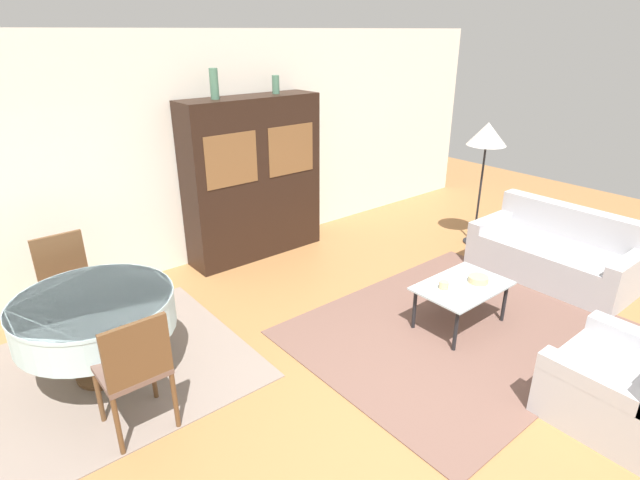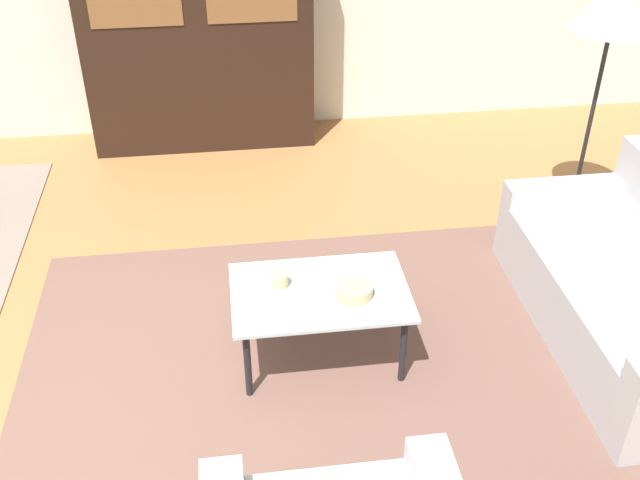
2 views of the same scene
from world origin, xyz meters
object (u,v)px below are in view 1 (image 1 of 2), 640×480
at_px(coffee_table, 462,289).
at_px(dining_table, 95,314).
at_px(dining_chair_near, 134,367).
at_px(vase_tall, 214,84).
at_px(floor_lamp, 487,138).
at_px(couch, 556,254).
at_px(dining_chair_far, 67,279).
at_px(armchair, 629,387).
at_px(vase_short, 276,85).
at_px(bowl, 478,279).
at_px(cup, 444,285).
at_px(display_cabinet, 253,179).

bearing_deg(coffee_table, dining_table, 154.06).
height_order(dining_chair_near, vase_tall, vase_tall).
bearing_deg(floor_lamp, vase_tall, 150.92).
distance_m(couch, dining_chair_near, 4.72).
bearing_deg(dining_chair_far, coffee_table, 142.27).
bearing_deg(floor_lamp, armchair, -126.84).
relative_size(couch, dining_table, 1.40).
xyz_separation_m(dining_chair_far, vase_short, (2.73, 0.47, 1.52)).
bearing_deg(coffee_table, armchair, -94.61).
bearing_deg(bowl, vase_tall, 112.79).
xyz_separation_m(dining_chair_near, bowl, (3.08, -0.64, -0.09)).
xyz_separation_m(cup, vase_tall, (-0.81, 2.66, 1.66)).
bearing_deg(armchair, couch, 38.79).
relative_size(display_cabinet, dining_chair_near, 2.07).
xyz_separation_m(display_cabinet, cup, (0.38, -2.66, -0.51)).
bearing_deg(armchair, vase_short, 90.95).
bearing_deg(dining_chair_near, vase_tall, 48.31).
bearing_deg(vase_tall, coffee_table, -69.69).
distance_m(armchair, dining_table, 4.10).
bearing_deg(display_cabinet, coffee_table, -78.05).
xyz_separation_m(couch, bowl, (-1.58, -0.01, 0.19)).
relative_size(dining_chair_near, cup, 10.54).
xyz_separation_m(armchair, dining_chair_far, (-2.80, 3.82, 0.28)).
xyz_separation_m(coffee_table, vase_short, (-0.20, 2.73, 1.68)).
bearing_deg(vase_short, couch, -55.10).
relative_size(armchair, display_cabinet, 0.48).
distance_m(floor_lamp, vase_tall, 3.38).
bearing_deg(dining_chair_near, vase_short, 38.23).
xyz_separation_m(cup, vase_short, (0.00, 2.66, 1.60)).
xyz_separation_m(armchair, display_cabinet, (-0.45, 4.29, 0.71)).
height_order(couch, dining_chair_near, dining_chair_near).
distance_m(display_cabinet, dining_chair_far, 2.43).
bearing_deg(vase_tall, dining_table, -145.63).
xyz_separation_m(display_cabinet, vase_tall, (-0.43, 0.00, 1.15)).
relative_size(dining_chair_near, bowl, 5.00).
bearing_deg(vase_short, dining_table, -154.37).
relative_size(cup, bowl, 0.47).
bearing_deg(dining_chair_near, floor_lamp, 6.41).
height_order(dining_chair_far, floor_lamp, floor_lamp).
relative_size(armchair, cup, 10.48).
distance_m(couch, cup, 1.96).
bearing_deg(armchair, vase_tall, 101.66).
xyz_separation_m(dining_table, cup, (2.72, -1.35, -0.10)).
distance_m(dining_chair_far, bowl, 3.86).
relative_size(dining_chair_far, bowl, 5.00).
height_order(coffee_table, bowl, bowl).
relative_size(couch, coffee_table, 1.93).
distance_m(couch, armchair, 2.40).
distance_m(couch, dining_chair_far, 5.22).
xyz_separation_m(couch, armchair, (-1.87, -1.50, 0.00)).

